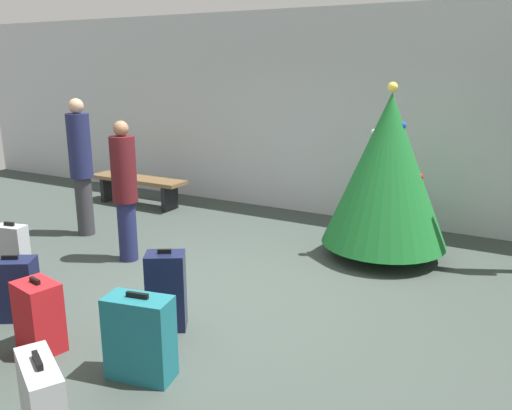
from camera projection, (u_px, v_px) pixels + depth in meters
ground_plane at (211, 296)px, 5.50m from camera, size 16.00×16.00×0.00m
back_wall at (338, 115)px, 8.09m from camera, size 16.00×0.20×3.16m
holiday_tree at (387, 170)px, 6.34m from camera, size 1.52×1.52×2.14m
waiting_bench at (138, 184)px, 8.96m from camera, size 1.79×0.44×0.48m
traveller_0 at (81, 164)px, 7.24m from camera, size 0.41×0.41×1.90m
traveller_1 at (125, 188)px, 6.28m from camera, size 0.38×0.38×1.70m
suitcase_0 at (14, 289)px, 4.94m from camera, size 0.49×0.44×0.63m
suitcase_1 at (166, 291)px, 4.74m from camera, size 0.42×0.39×0.76m
suitcase_3 at (39, 317)px, 4.38m from camera, size 0.42×0.35×0.64m
suitcase_4 at (140, 338)px, 3.98m from camera, size 0.54×0.35×0.70m
suitcase_8 at (13, 256)px, 5.63m from camera, size 0.36×0.24×0.73m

